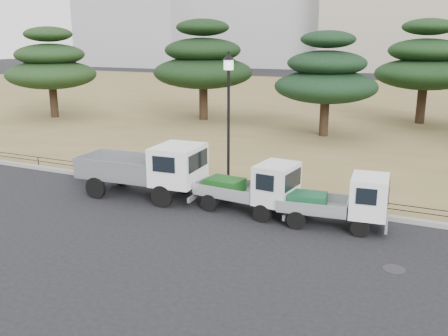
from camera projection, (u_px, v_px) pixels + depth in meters
The scene contains 14 objects.
ground at pixel (199, 218), 16.97m from camera, with size 220.00×220.00×0.00m, color black.
lawn at pixel (362, 107), 43.74m from camera, with size 120.00×56.00×0.15m, color olive.
curb at pixel (231, 195), 19.22m from camera, with size 120.00×0.25×0.16m, color gray.
truck_large at pixel (148, 167), 18.98m from camera, with size 4.96×2.23×2.11m.
truck_kei_front at pixel (254, 187), 17.31m from camera, with size 3.66×1.84×1.87m.
truck_kei_rear at pixel (342, 201), 16.00m from camera, with size 3.52×1.80×1.77m.
street_lamp at pixel (229, 100), 18.66m from camera, with size 0.47×0.47×5.24m.
pipe_fence at pixel (232, 185), 19.26m from camera, with size 38.00×0.04×0.40m.
tarp_pile at pixel (97, 165), 22.01m from camera, with size 1.52×1.22×0.92m.
manhole at pixel (394, 269), 13.24m from camera, with size 0.60×0.60×0.01m, color #2D2D30.
pine_west_far at pixel (51, 66), 36.57m from camera, with size 6.52×6.52×6.59m.
pine_west_near at pixel (203, 62), 35.39m from camera, with size 7.09×7.09×7.09m.
pine_center_left at pixel (326, 76), 29.52m from camera, with size 6.12×6.12×6.22m.
pine_center_right at pixel (425, 64), 33.80m from camera, with size 6.65×6.65×7.06m.
Camera 1 is at (7.56, -14.10, 5.97)m, focal length 40.00 mm.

